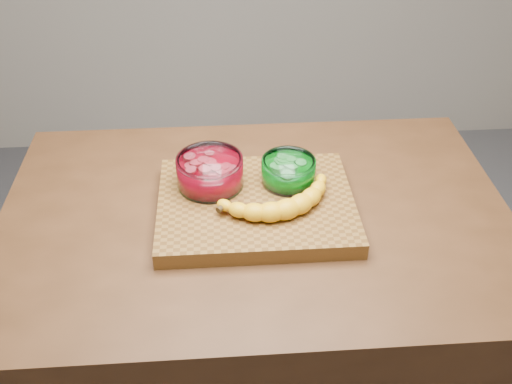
{
  "coord_description": "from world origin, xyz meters",
  "views": [
    {
      "loc": [
        -0.07,
        -1.03,
        1.75
      ],
      "look_at": [
        0.0,
        0.0,
        0.96
      ],
      "focal_mm": 40.0,
      "sensor_mm": 36.0,
      "label": 1
    }
  ],
  "objects": [
    {
      "name": "banana",
      "position": [
        0.04,
        -0.02,
        0.96
      ],
      "size": [
        0.3,
        0.18,
        0.04
      ],
      "primitive_type": null,
      "color": "yellow",
      "rests_on": "cutting_board"
    },
    {
      "name": "counter",
      "position": [
        0.0,
        0.0,
        0.45
      ],
      "size": [
        1.2,
        0.8,
        0.9
      ],
      "primitive_type": "cube",
      "color": "#4A2B16",
      "rests_on": "ground"
    },
    {
      "name": "bowl_green",
      "position": [
        0.08,
        0.06,
        0.97
      ],
      "size": [
        0.13,
        0.13,
        0.06
      ],
      "color": "white",
      "rests_on": "cutting_board"
    },
    {
      "name": "bowl_red",
      "position": [
        -0.1,
        0.06,
        0.98
      ],
      "size": [
        0.16,
        0.16,
        0.07
      ],
      "color": "white",
      "rests_on": "cutting_board"
    },
    {
      "name": "cutting_board",
      "position": [
        0.0,
        0.0,
        0.92
      ],
      "size": [
        0.45,
        0.35,
        0.04
      ],
      "primitive_type": "cube",
      "color": "brown",
      "rests_on": "counter"
    }
  ]
}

